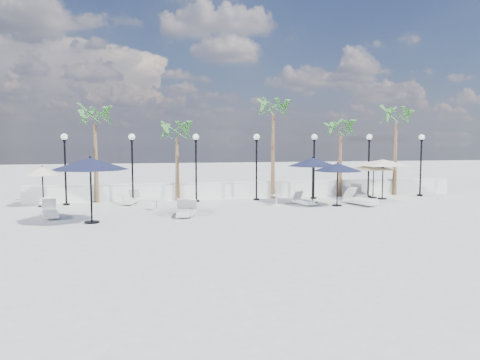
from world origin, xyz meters
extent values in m
plane|color=#A5A49F|center=(0.00, 0.00, 0.00)|extent=(100.00, 100.00, 0.00)
cube|color=silver|center=(0.00, 7.50, 0.45)|extent=(26.00, 0.30, 0.90)
cube|color=silver|center=(0.00, 7.50, 0.97)|extent=(26.00, 0.12, 0.08)
cylinder|color=black|center=(-10.50, 6.50, 0.05)|extent=(0.36, 0.36, 0.10)
cylinder|color=black|center=(-10.50, 6.50, 1.75)|extent=(0.10, 0.10, 3.50)
cylinder|color=black|center=(-10.50, 6.50, 3.45)|extent=(0.18, 0.18, 0.10)
sphere|color=white|center=(-10.50, 6.50, 3.66)|extent=(0.36, 0.36, 0.36)
cylinder|color=black|center=(-7.00, 6.50, 0.05)|extent=(0.36, 0.36, 0.10)
cylinder|color=black|center=(-7.00, 6.50, 1.75)|extent=(0.10, 0.10, 3.50)
cylinder|color=black|center=(-7.00, 6.50, 3.45)|extent=(0.18, 0.18, 0.10)
sphere|color=white|center=(-7.00, 6.50, 3.66)|extent=(0.36, 0.36, 0.36)
cylinder|color=black|center=(-3.50, 6.50, 0.05)|extent=(0.36, 0.36, 0.10)
cylinder|color=black|center=(-3.50, 6.50, 1.75)|extent=(0.10, 0.10, 3.50)
cylinder|color=black|center=(-3.50, 6.50, 3.45)|extent=(0.18, 0.18, 0.10)
sphere|color=white|center=(-3.50, 6.50, 3.66)|extent=(0.36, 0.36, 0.36)
cylinder|color=black|center=(0.00, 6.50, 0.05)|extent=(0.36, 0.36, 0.10)
cylinder|color=black|center=(0.00, 6.50, 1.75)|extent=(0.10, 0.10, 3.50)
cylinder|color=black|center=(0.00, 6.50, 3.45)|extent=(0.18, 0.18, 0.10)
sphere|color=white|center=(0.00, 6.50, 3.66)|extent=(0.36, 0.36, 0.36)
cylinder|color=black|center=(3.50, 6.50, 0.05)|extent=(0.36, 0.36, 0.10)
cylinder|color=black|center=(3.50, 6.50, 1.75)|extent=(0.10, 0.10, 3.50)
cylinder|color=black|center=(3.50, 6.50, 3.45)|extent=(0.18, 0.18, 0.10)
sphere|color=white|center=(3.50, 6.50, 3.66)|extent=(0.36, 0.36, 0.36)
cylinder|color=black|center=(7.00, 6.50, 0.05)|extent=(0.36, 0.36, 0.10)
cylinder|color=black|center=(7.00, 6.50, 1.75)|extent=(0.10, 0.10, 3.50)
cylinder|color=black|center=(7.00, 6.50, 3.45)|extent=(0.18, 0.18, 0.10)
sphere|color=white|center=(7.00, 6.50, 3.66)|extent=(0.36, 0.36, 0.36)
cylinder|color=black|center=(10.50, 6.50, 0.05)|extent=(0.36, 0.36, 0.10)
cylinder|color=black|center=(10.50, 6.50, 1.75)|extent=(0.10, 0.10, 3.50)
cylinder|color=black|center=(10.50, 6.50, 3.45)|extent=(0.18, 0.18, 0.10)
sphere|color=white|center=(10.50, 6.50, 3.66)|extent=(0.36, 0.36, 0.36)
cone|color=brown|center=(-9.00, 7.30, 2.20)|extent=(0.28, 0.28, 4.40)
cone|color=brown|center=(-4.50, 7.30, 1.80)|extent=(0.28, 0.28, 3.60)
cone|color=brown|center=(1.20, 7.30, 2.50)|extent=(0.28, 0.28, 5.00)
cone|color=brown|center=(5.50, 7.30, 1.90)|extent=(0.28, 0.28, 3.80)
cone|color=brown|center=(9.20, 7.30, 2.30)|extent=(0.28, 0.28, 4.60)
cube|color=beige|center=(-10.54, 2.37, 0.16)|extent=(1.09, 2.05, 0.11)
cube|color=beige|center=(-10.48, 2.12, 0.27)|extent=(0.90, 1.42, 0.11)
cube|color=beige|center=(-10.72, 3.14, 0.55)|extent=(0.70, 0.59, 0.61)
cube|color=beige|center=(-4.34, 1.69, 0.13)|extent=(0.98, 1.70, 0.09)
cube|color=beige|center=(-4.41, 1.48, 0.23)|extent=(0.80, 1.19, 0.09)
cube|color=beige|center=(-4.16, 2.32, 0.45)|extent=(0.59, 0.51, 0.51)
cube|color=beige|center=(-7.11, 6.20, 0.15)|extent=(1.05, 1.90, 0.10)
cube|color=beige|center=(-7.17, 5.96, 0.25)|extent=(0.86, 1.32, 0.10)
cube|color=beige|center=(-6.92, 6.91, 0.51)|extent=(0.66, 0.56, 0.56)
cube|color=beige|center=(-4.64, 1.55, 0.14)|extent=(0.74, 1.80, 0.09)
cube|color=beige|center=(-4.66, 1.31, 0.25)|extent=(0.65, 1.23, 0.09)
cube|color=beige|center=(-4.58, 2.26, 0.49)|extent=(0.59, 0.46, 0.55)
cube|color=beige|center=(4.98, 3.39, 0.16)|extent=(1.24, 2.14, 0.11)
cube|color=beige|center=(5.06, 3.13, 0.29)|extent=(1.01, 1.50, 0.11)
cube|color=beige|center=(4.75, 4.18, 0.57)|extent=(0.75, 0.65, 0.64)
cube|color=beige|center=(5.28, 3.88, 0.16)|extent=(1.39, 2.05, 0.11)
cube|color=beige|center=(5.39, 3.64, 0.27)|extent=(1.10, 1.46, 0.11)
cube|color=beige|center=(4.96, 4.60, 0.55)|extent=(0.75, 0.67, 0.61)
cube|color=beige|center=(2.05, 4.07, 0.13)|extent=(0.86, 1.70, 0.09)
cube|color=beige|center=(2.10, 3.86, 0.23)|extent=(0.72, 1.18, 0.09)
cube|color=beige|center=(1.92, 4.72, 0.46)|extent=(0.58, 0.48, 0.51)
cube|color=beige|center=(6.15, 6.02, 0.17)|extent=(1.22, 2.20, 0.11)
cube|color=beige|center=(6.08, 5.75, 0.29)|extent=(1.00, 1.53, 0.11)
cube|color=beige|center=(6.37, 6.84, 0.59)|extent=(0.76, 0.65, 0.65)
cylinder|color=beige|center=(-7.55, 6.20, 0.02)|extent=(0.43, 0.43, 0.03)
cylinder|color=beige|center=(-7.55, 6.20, 0.26)|extent=(0.06, 0.06, 0.51)
cylinder|color=beige|center=(-7.55, 6.20, 0.53)|extent=(0.56, 0.56, 0.03)
cylinder|color=beige|center=(-5.78, 3.67, 0.01)|extent=(0.39, 0.39, 0.03)
cylinder|color=beige|center=(-5.78, 3.67, 0.24)|extent=(0.06, 0.06, 0.47)
cylinder|color=beige|center=(-5.78, 3.67, 0.48)|extent=(0.51, 0.51, 0.03)
cylinder|color=beige|center=(0.55, 4.21, 0.02)|extent=(0.44, 0.44, 0.03)
cylinder|color=beige|center=(0.55, 4.21, 0.26)|extent=(0.07, 0.07, 0.53)
cylinder|color=beige|center=(0.55, 4.21, 0.54)|extent=(0.57, 0.57, 0.03)
cylinder|color=black|center=(-8.54, 0.62, 0.03)|extent=(0.62, 0.62, 0.07)
cylinder|color=black|center=(-8.54, 0.62, 1.36)|extent=(0.08, 0.08, 2.71)
cone|color=black|center=(-8.54, 0.62, 2.51)|extent=(3.21, 3.21, 0.50)
sphere|color=black|center=(-8.54, 0.62, 2.79)|extent=(0.09, 0.09, 0.09)
cylinder|color=black|center=(2.82, 4.86, 0.03)|extent=(0.57, 0.57, 0.06)
cylinder|color=black|center=(2.82, 4.86, 1.23)|extent=(0.07, 0.07, 2.46)
cone|color=black|center=(2.82, 4.86, 2.27)|extent=(2.86, 2.86, 0.46)
sphere|color=black|center=(2.82, 4.86, 2.53)|extent=(0.08, 0.08, 0.08)
cylinder|color=black|center=(3.67, 3.38, 0.03)|extent=(0.52, 0.52, 0.06)
cylinder|color=black|center=(3.67, 3.38, 1.12)|extent=(0.07, 0.07, 2.23)
cone|color=black|center=(3.67, 3.38, 2.06)|extent=(2.60, 2.60, 0.42)
sphere|color=black|center=(3.67, 3.38, 2.30)|extent=(0.07, 0.07, 0.07)
cylinder|color=black|center=(7.43, 5.55, 0.03)|extent=(0.52, 0.52, 0.06)
cylinder|color=black|center=(7.43, 5.55, 1.16)|extent=(0.07, 0.07, 2.31)
pyramid|color=beige|center=(7.43, 5.55, 2.34)|extent=(5.12, 5.12, 0.35)
cylinder|color=black|center=(7.17, 6.20, 0.03)|extent=(0.46, 0.46, 0.05)
cylinder|color=black|center=(7.17, 6.20, 1.00)|extent=(0.06, 0.06, 2.01)
pyramid|color=beige|center=(7.17, 6.20, 2.03)|extent=(4.36, 4.36, 0.31)
cylinder|color=black|center=(-11.60, 6.20, 0.03)|extent=(0.55, 0.55, 0.06)
cylinder|color=black|center=(-11.60, 6.20, 1.03)|extent=(0.07, 0.07, 2.05)
cone|color=beige|center=(-11.60, 6.20, 1.87)|extent=(1.76, 1.76, 0.44)
sphere|color=black|center=(-11.60, 6.20, 2.12)|extent=(0.08, 0.08, 0.08)
camera|label=1|loc=(-6.19, -19.76, 3.53)|focal=35.00mm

